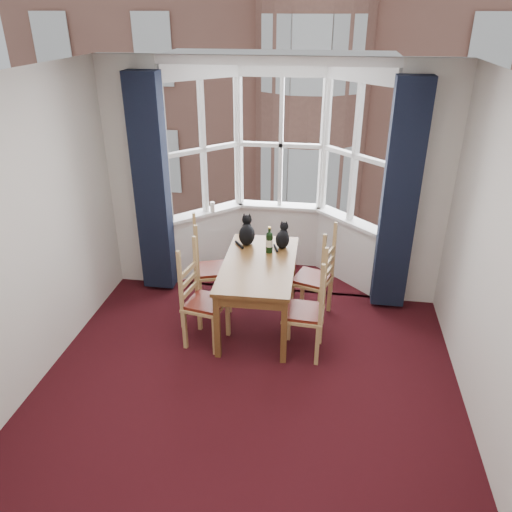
% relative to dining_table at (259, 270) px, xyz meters
% --- Properties ---
extents(floor, '(4.50, 4.50, 0.00)m').
position_rel_dining_table_xyz_m(floor, '(0.05, -1.45, -0.68)').
color(floor, black).
rests_on(floor, ground).
extents(ceiling, '(4.50, 4.50, 0.00)m').
position_rel_dining_table_xyz_m(ceiling, '(0.05, -1.45, 2.12)').
color(ceiling, white).
rests_on(ceiling, floor).
extents(wall_back_pier_left, '(0.70, 0.12, 2.80)m').
position_rel_dining_table_xyz_m(wall_back_pier_left, '(-1.60, 0.80, 0.72)').
color(wall_back_pier_left, silver).
rests_on(wall_back_pier_left, floor).
extents(wall_back_pier_right, '(0.70, 0.12, 2.80)m').
position_rel_dining_table_xyz_m(wall_back_pier_right, '(1.70, 0.80, 0.72)').
color(wall_back_pier_right, silver).
rests_on(wall_back_pier_right, floor).
extents(bay_window, '(2.76, 0.94, 2.80)m').
position_rel_dining_table_xyz_m(bay_window, '(0.05, 1.30, 0.72)').
color(bay_window, white).
rests_on(bay_window, floor).
extents(curtain_left, '(0.38, 0.22, 2.60)m').
position_rel_dining_table_xyz_m(curtain_left, '(-1.37, 0.62, 0.67)').
color(curtain_left, black).
rests_on(curtain_left, floor).
extents(curtain_right, '(0.38, 0.22, 2.60)m').
position_rel_dining_table_xyz_m(curtain_right, '(1.47, 0.62, 0.67)').
color(curtain_right, black).
rests_on(curtain_right, floor).
extents(dining_table, '(0.80, 1.46, 0.77)m').
position_rel_dining_table_xyz_m(dining_table, '(0.00, 0.00, 0.00)').
color(dining_table, brown).
rests_on(dining_table, floor).
extents(chair_left_near, '(0.47, 0.49, 0.92)m').
position_rel_dining_table_xyz_m(chair_left_near, '(-0.59, -0.43, -0.20)').
color(chair_left_near, tan).
rests_on(chair_left_near, floor).
extents(chair_left_far, '(0.51, 0.52, 0.92)m').
position_rel_dining_table_xyz_m(chair_left_far, '(-0.67, 0.26, -0.20)').
color(chair_left_far, tan).
rests_on(chair_left_far, floor).
extents(chair_right_near, '(0.42, 0.44, 0.92)m').
position_rel_dining_table_xyz_m(chair_right_near, '(0.62, -0.47, -0.20)').
color(chair_right_near, tan).
rests_on(chair_right_near, floor).
extents(chair_right_far, '(0.51, 0.52, 0.92)m').
position_rel_dining_table_xyz_m(chair_right_far, '(0.66, 0.22, -0.20)').
color(chair_right_far, tan).
rests_on(chair_right_far, floor).
extents(cat_left, '(0.22, 0.28, 0.36)m').
position_rel_dining_table_xyz_m(cat_left, '(-0.21, 0.46, 0.23)').
color(cat_left, black).
rests_on(cat_left, dining_table).
extents(cat_right, '(0.18, 0.24, 0.31)m').
position_rel_dining_table_xyz_m(cat_right, '(0.21, 0.43, 0.21)').
color(cat_right, black).
rests_on(cat_right, dining_table).
extents(wine_bottle, '(0.08, 0.08, 0.31)m').
position_rel_dining_table_xyz_m(wine_bottle, '(0.08, 0.27, 0.23)').
color(wine_bottle, black).
rests_on(wine_bottle, dining_table).
extents(candle_tall, '(0.06, 0.06, 0.13)m').
position_rel_dining_table_xyz_m(candle_tall, '(-0.78, 1.15, 0.26)').
color(candle_tall, white).
rests_on(candle_tall, bay_window).
extents(street, '(80.00, 80.00, 0.00)m').
position_rel_dining_table_xyz_m(street, '(0.05, 30.80, -6.68)').
color(street, '#333335').
rests_on(street, ground).
extents(tenement_building, '(18.40, 7.80, 15.20)m').
position_rel_dining_table_xyz_m(tenement_building, '(0.05, 12.56, 0.92)').
color(tenement_building, '#955D4D').
rests_on(tenement_building, street).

